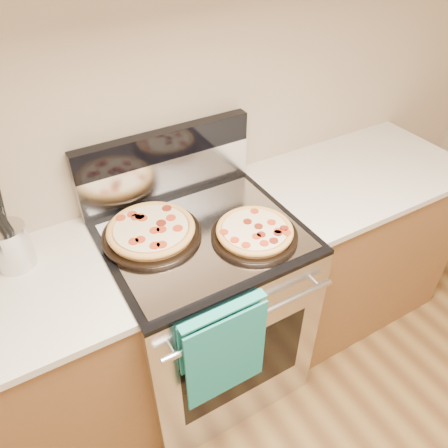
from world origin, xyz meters
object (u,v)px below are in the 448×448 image
pepperoni_pizza_back (151,231)px  pepperoni_pizza_front (255,232)px  range_body (205,311)px  utensil_crock (11,247)px

pepperoni_pizza_back → pepperoni_pizza_front: 0.39m
range_body → pepperoni_pizza_back: (-0.18, 0.07, 0.50)m
pepperoni_pizza_front → utensil_crock: utensil_crock is taller
pepperoni_pizza_back → pepperoni_pizza_front: bearing=-30.5°
utensil_crock → pepperoni_pizza_back: bearing=-14.1°
pepperoni_pizza_back → pepperoni_pizza_front: pepperoni_pizza_back is taller
pepperoni_pizza_back → utensil_crock: bearing=165.9°
range_body → utensil_crock: size_ratio=5.37×
range_body → utensil_crock: (-0.65, 0.19, 0.54)m
pepperoni_pizza_front → pepperoni_pizza_back: bearing=149.5°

